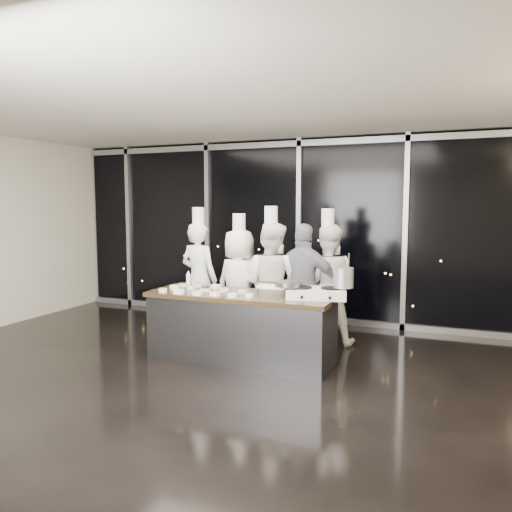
{
  "coord_description": "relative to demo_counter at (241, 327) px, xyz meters",
  "views": [
    {
      "loc": [
        2.63,
        -4.97,
        2.07
      ],
      "look_at": [
        0.09,
        1.2,
        1.37
      ],
      "focal_mm": 35.0,
      "sensor_mm": 36.0,
      "label": 1
    }
  ],
  "objects": [
    {
      "name": "window_wall",
      "position": [
        0.0,
        2.53,
        1.14
      ],
      "size": [
        8.9,
        0.11,
        3.2
      ],
      "color": "black",
      "rests_on": "ground"
    },
    {
      "name": "chef_far_left",
      "position": [
        -1.13,
        0.93,
        0.46
      ],
      "size": [
        0.71,
        0.53,
        2.01
      ],
      "rotation": [
        0.0,
        0.0,
        2.97
      ],
      "color": "white",
      "rests_on": "ground"
    },
    {
      "name": "stove",
      "position": [
        1.0,
        0.06,
        0.51
      ],
      "size": [
        0.81,
        0.6,
        0.14
      ],
      "rotation": [
        0.0,
        0.0,
        0.24
      ],
      "color": "white",
      "rests_on": "demo_counter"
    },
    {
      "name": "frying_pan",
      "position": [
        0.66,
        -0.03,
        0.62
      ],
      "size": [
        0.62,
        0.41,
        0.06
      ],
      "rotation": [
        0.0,
        0.0,
        0.24
      ],
      "color": "slate",
      "rests_on": "stove"
    },
    {
      "name": "ground",
      "position": [
        0.0,
        -0.9,
        -0.45
      ],
      "size": [
        9.0,
        9.0,
        0.0
      ],
      "primitive_type": "plane",
      "color": "black",
      "rests_on": "ground"
    },
    {
      "name": "chef_left",
      "position": [
        -0.42,
        0.88,
        0.41
      ],
      "size": [
        0.92,
        0.7,
        1.92
      ],
      "rotation": [
        0.0,
        0.0,
        2.93
      ],
      "color": "white",
      "rests_on": "ground"
    },
    {
      "name": "chef_center",
      "position": [
        0.1,
        0.84,
        0.46
      ],
      "size": [
        0.96,
        0.79,
        2.03
      ],
      "rotation": [
        0.0,
        0.0,
        3.01
      ],
      "color": "white",
      "rests_on": "ground"
    },
    {
      "name": "squeeze_bottle",
      "position": [
        -0.93,
        0.25,
        0.55
      ],
      "size": [
        0.06,
        0.06,
        0.22
      ],
      "color": "white",
      "rests_on": "demo_counter"
    },
    {
      "name": "room_shell",
      "position": [
        0.18,
        -0.9,
        1.79
      ],
      "size": [
        9.02,
        7.02,
        3.21
      ],
      "color": "beige",
      "rests_on": "ground"
    },
    {
      "name": "guest",
      "position": [
        0.59,
        0.91,
        0.44
      ],
      "size": [
        1.05,
        0.45,
        1.79
      ],
      "rotation": [
        0.0,
        0.0,
        3.13
      ],
      "color": "#121A34",
      "rests_on": "ground"
    },
    {
      "name": "prep_bowls",
      "position": [
        -0.5,
        -0.08,
        0.47
      ],
      "size": [
        1.32,
        0.69,
        0.05
      ],
      "color": "white",
      "rests_on": "demo_counter"
    },
    {
      "name": "stock_pot",
      "position": [
        1.32,
        0.14,
        0.71
      ],
      "size": [
        0.3,
        0.3,
        0.25
      ],
      "primitive_type": "cylinder",
      "rotation": [
        0.0,
        0.0,
        0.24
      ],
      "color": "#A5A5A7",
      "rests_on": "stove"
    },
    {
      "name": "chef_right",
      "position": [
        0.84,
        1.22,
        0.44
      ],
      "size": [
        0.99,
        0.85,
        2.0
      ],
      "rotation": [
        0.0,
        0.0,
        3.37
      ],
      "color": "white",
      "rests_on": "ground"
    },
    {
      "name": "demo_counter",
      "position": [
        0.0,
        0.0,
        0.0
      ],
      "size": [
        2.46,
        0.86,
        0.9
      ],
      "color": "#3B3B40",
      "rests_on": "ground"
    }
  ]
}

